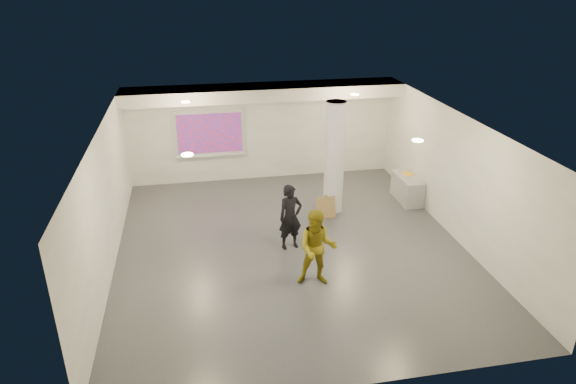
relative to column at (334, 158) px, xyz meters
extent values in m
cube|color=#36383D|center=(-1.50, -1.80, -1.50)|extent=(8.00, 9.00, 0.01)
cube|color=white|center=(-1.50, -1.80, 1.50)|extent=(8.00, 9.00, 0.01)
cube|color=silver|center=(-1.50, 2.70, 0.00)|extent=(8.00, 0.01, 3.00)
cube|color=silver|center=(-1.50, -6.30, 0.00)|extent=(8.00, 0.01, 3.00)
cube|color=silver|center=(-5.50, -1.80, 0.00)|extent=(0.01, 9.00, 3.00)
cube|color=silver|center=(2.50, -1.80, 0.00)|extent=(0.01, 9.00, 3.00)
cube|color=silver|center=(-1.50, 2.15, 1.32)|extent=(8.00, 1.10, 0.36)
cylinder|color=#FFDC89|center=(-3.70, 0.70, 1.48)|extent=(0.22, 0.22, 0.02)
cylinder|color=#FFDC89|center=(0.70, 0.70, 1.48)|extent=(0.22, 0.22, 0.02)
cylinder|color=#FFDC89|center=(-3.70, -3.30, 1.48)|extent=(0.22, 0.22, 0.02)
cylinder|color=#FFDC89|center=(0.70, -3.30, 1.48)|extent=(0.22, 0.22, 0.02)
cylinder|color=silver|center=(0.00, 0.00, 0.00)|extent=(0.52, 0.52, 3.00)
cube|color=silver|center=(-3.10, 2.66, 0.05)|extent=(2.10, 0.06, 1.40)
cube|color=#033DBD|center=(-3.10, 2.62, 0.05)|extent=(1.90, 0.01, 1.20)
cube|color=silver|center=(-3.10, 2.60, -0.65)|extent=(2.10, 0.08, 0.04)
cube|color=#939598|center=(2.22, 0.21, -1.14)|extent=(0.51, 1.23, 0.71)
cube|color=silver|center=(2.28, 0.37, -0.78)|extent=(0.31, 0.35, 0.02)
cube|color=yellow|center=(2.27, 0.38, -0.77)|extent=(0.28, 0.34, 0.03)
cube|color=olive|center=(-0.30, -0.25, -1.24)|extent=(0.51, 0.34, 0.52)
cube|color=olive|center=(-0.30, -0.42, -1.22)|extent=(0.53, 0.25, 0.55)
imported|color=black|center=(-1.52, -1.78, -0.72)|extent=(0.64, 0.49, 1.57)
imported|color=olive|center=(-1.27, -3.36, -0.67)|extent=(0.93, 0.79, 1.66)
camera|label=1|loc=(-3.55, -12.17, 4.55)|focal=32.00mm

